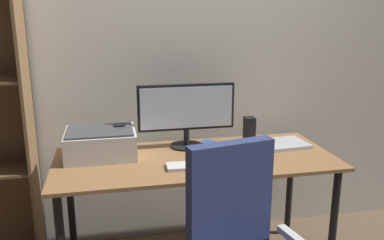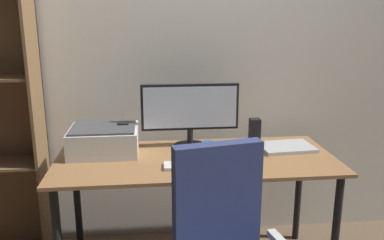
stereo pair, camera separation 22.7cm
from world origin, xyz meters
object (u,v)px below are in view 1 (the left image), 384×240
Objects in this scene: desk at (196,171)px; monitor at (186,111)px; keyboard at (193,166)px; speaker_right at (249,130)px; mouse at (238,162)px; laptop at (281,144)px; printer at (101,142)px; coffee_mug at (208,149)px; speaker_left at (120,138)px.

desk is 2.69× the size of monitor.
speaker_right is (0.44, 0.35, 0.08)m from keyboard.
monitor is 6.24× the size of mouse.
mouse is 0.30× the size of laptop.
monitor is 1.50× the size of printer.
coffee_mug is 0.24× the size of printer.
speaker_left is 0.12m from printer.
coffee_mug is 0.56× the size of speaker_right.
printer is (-0.52, -0.06, -0.15)m from monitor.
laptop is at bearing 48.52° from mouse.
desk is 0.38m from monitor.
monitor reaches higher than desk.
monitor is 1.87× the size of laptop.
mouse reaches higher than keyboard.
speaker_left is at bearing 155.01° from desk.
mouse is (0.25, -0.02, 0.01)m from keyboard.
speaker_right is at bearing -1.11° from monitor.
monitor is at bearing 87.38° from keyboard.
desk is 5.56× the size of keyboard.
mouse is 0.46m from laptop.
speaker_left is (-0.49, 0.21, 0.04)m from coffee_mug.
speaker_right is 0.93m from printer.
desk is 0.47m from speaker_right.
printer is at bearing -173.66° from monitor.
speaker_left is 1.00× the size of speaker_right.
speaker_left reaches higher than coffee_mug.
mouse is 0.73m from speaker_left.
monitor is 0.55m from printer.
monitor reaches higher than keyboard.
laptop is (0.37, 0.27, -0.01)m from mouse.
keyboard is at bearing -141.79° from speaker_right.
monitor is 2.07× the size of keyboard.
laptop is 1.00m from speaker_left.
mouse is at bearing -117.83° from speaker_right.
speaker_left is at bearing 157.31° from coffee_mug.
monitor reaches higher than mouse.
mouse is at bearing -30.50° from speaker_left.
speaker_left reaches higher than keyboard.
coffee_mug is at bearing 52.63° from keyboard.
laptop is 1.88× the size of speaker_right.
mouse is 0.56× the size of speaker_right.
monitor reaches higher than coffee_mug.
printer reaches higher than laptop.
printer is at bearing 169.56° from mouse.
monitor is 0.29m from coffee_mug.
speaker_left is at bearing 180.00° from speaker_right.
keyboard is at bearing -162.58° from laptop.
monitor is 0.43m from speaker_right.
speaker_right reaches higher than desk.
mouse reaches higher than desk.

